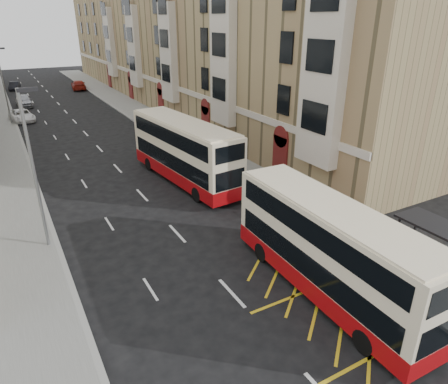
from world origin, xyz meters
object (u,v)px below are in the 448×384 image
car_dark (15,86)px  car_red (79,85)px  white_van (22,116)px  pedestrian_near (435,268)px  car_silver (24,101)px  double_decker_front (329,250)px  pedestrian_far (393,244)px  double_decker_rear (184,151)px  street_lamp_far (3,82)px  street_lamp_near (33,163)px

car_dark → car_red: (9.33, -4.86, 0.09)m
white_van → car_dark: (0.79, 24.67, -0.00)m
pedestrian_near → car_silver: size_ratio=0.33×
double_decker_front → pedestrian_far: bearing=2.5°
pedestrian_far → car_dark: (-12.23, 65.52, -0.44)m
double_decker_rear → car_silver: bearing=96.9°
car_silver → car_dark: 15.71m
double_decker_rear → pedestrian_near: size_ratio=7.22×
white_van → car_red: car_red is taller
double_decker_rear → pedestrian_near: bearing=-80.8°
car_silver → car_dark: size_ratio=1.18×
car_red → car_silver: bearing=56.8°
street_lamp_far → car_dark: bearing=85.7°
pedestrian_far → car_dark: bearing=-42.8°
pedestrian_near → car_silver: 53.36m
car_red → double_decker_front: bearing=95.8°
double_decker_rear → white_van: size_ratio=2.40×
double_decker_front → street_lamp_near: bearing=136.6°
pedestrian_far → car_dark: 66.66m
street_lamp_near → street_lamp_far: size_ratio=1.00×
street_lamp_far → car_dark: size_ratio=2.00×
double_decker_front → double_decker_rear: 14.76m
pedestrian_near → pedestrian_far: 2.12m
street_lamp_far → white_van: bearing=42.5°
double_decker_rear → pedestrian_far: 15.32m
car_silver → car_dark: (-0.14, 15.71, -0.15)m
double_decker_front → pedestrian_near: size_ratio=6.64×
street_lamp_far → car_silver: bearing=78.3°
double_decker_rear → car_dark: bearing=93.2°
street_lamp_far → car_dark: street_lamp_far is taller
pedestrian_near → car_red: (-3.15, 62.76, -0.19)m
car_silver → car_red: car_silver is taller
street_lamp_far → pedestrian_near: size_ratio=5.06×
car_silver → car_dark: bearing=90.5°
street_lamp_near → white_van: (1.15, 31.05, -3.97)m
double_decker_rear → pedestrian_far: (4.22, -14.68, -1.17)m
double_decker_front → pedestrian_far: double_decker_front is taller
white_van → double_decker_front: bearing=-85.2°
car_red → double_decker_rear: bearing=95.4°
pedestrian_far → pedestrian_near: bearing=133.4°
street_lamp_near → car_dark: street_lamp_near is taller
car_silver → street_lamp_near: bearing=-93.0°
double_decker_front → double_decker_rear: bearing=91.4°
street_lamp_near → car_red: (11.27, 50.86, -3.88)m
white_van → pedestrian_far: bearing=-79.7°
car_silver → pedestrian_near: bearing=-76.7°
car_dark → pedestrian_far: bearing=-68.5°
pedestrian_far → double_decker_front: bearing=37.7°
double_decker_rear → white_van: (-8.80, 26.17, -1.62)m
car_dark → street_lamp_far: bearing=-83.4°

